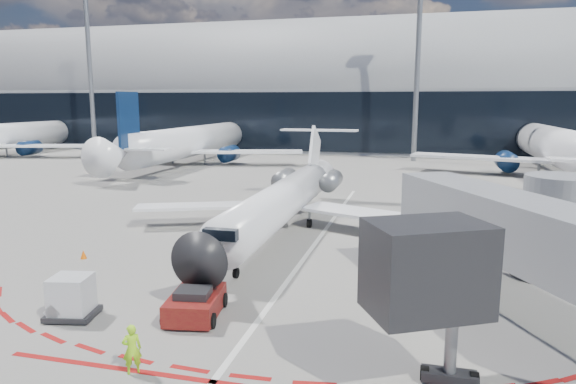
% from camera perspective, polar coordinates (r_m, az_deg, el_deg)
% --- Properties ---
extents(ground, '(260.00, 260.00, 0.00)m').
position_cam_1_polar(ground, '(26.37, 1.36, -7.98)').
color(ground, slate).
rests_on(ground, ground).
extents(apron_centerline, '(0.25, 40.00, 0.01)m').
position_cam_1_polar(apron_centerline, '(28.23, 2.28, -6.75)').
color(apron_centerline, silver).
rests_on(apron_centerline, ground).
extents(apron_stop_bar, '(14.00, 0.25, 0.01)m').
position_cam_1_polar(apron_stop_bar, '(16.29, -8.34, -20.15)').
color(apron_stop_bar, maroon).
rests_on(apron_stop_bar, ground).
extents(terminal_building, '(150.00, 24.15, 24.00)m').
position_cam_1_polar(terminal_building, '(89.58, 10.88, 10.14)').
color(terminal_building, gray).
rests_on(terminal_building, ground).
extents(jet_bridge, '(10.03, 15.20, 4.90)m').
position_cam_1_polar(jet_bridge, '(22.44, 24.75, -4.18)').
color(jet_bridge, gray).
rests_on(jet_bridge, ground).
extents(light_mast_west, '(0.70, 0.70, 25.00)m').
position_cam_1_polar(light_mast_west, '(88.45, -21.12, 12.24)').
color(light_mast_west, gray).
rests_on(light_mast_west, ground).
extents(light_mast_centre, '(0.70, 0.70, 25.00)m').
position_cam_1_polar(light_mast_centre, '(72.57, 14.18, 13.21)').
color(light_mast_centre, gray).
rests_on(light_mast_centre, ground).
extents(regional_jet, '(20.42, 25.18, 6.31)m').
position_cam_1_polar(regional_jet, '(32.42, -0.31, -0.70)').
color(regional_jet, white).
rests_on(regional_jet, ground).
extents(pushback_tug, '(2.34, 4.70, 1.20)m').
position_cam_1_polar(pushback_tug, '(20.43, -10.25, -12.07)').
color(pushback_tug, '#600D0F').
rests_on(pushback_tug, ground).
extents(ramp_worker, '(0.69, 0.64, 1.57)m').
position_cam_1_polar(ramp_worker, '(16.88, -16.96, -16.35)').
color(ramp_worker, '#9EEF19').
rests_on(ramp_worker, ground).
extents(uld_container, '(2.00, 1.79, 1.65)m').
position_cam_1_polar(uld_container, '(21.54, -22.90, -10.73)').
color(uld_container, black).
rests_on(uld_container, ground).
extents(safety_cone_left, '(0.33, 0.33, 0.46)m').
position_cam_1_polar(safety_cone_left, '(29.18, -21.78, -6.46)').
color(safety_cone_left, '#F06005').
rests_on(safety_cone_left, ground).
extents(bg_airliner_1, '(35.16, 37.23, 11.38)m').
position_cam_1_polar(bg_airliner_1, '(69.26, -10.76, 7.86)').
color(bg_airliner_1, white).
rests_on(bg_airliner_1, ground).
extents(bg_airliner_2, '(37.50, 39.71, 12.13)m').
position_cam_1_polar(bg_airliner_2, '(63.62, 28.40, 6.99)').
color(bg_airliner_2, white).
rests_on(bg_airliner_2, ground).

